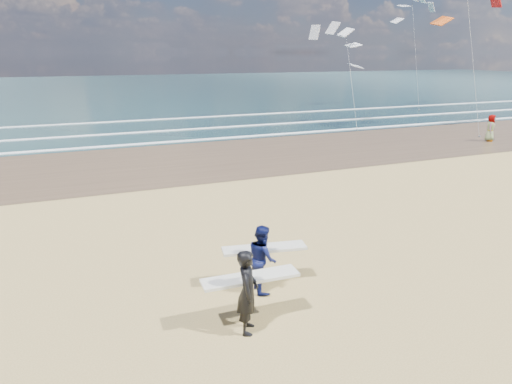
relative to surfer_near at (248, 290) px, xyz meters
name	(u,v)px	position (x,y,z in m)	size (l,w,h in m)	color
wet_sand_strip	(413,138)	(19.36, 17.58, -0.97)	(220.00, 12.00, 0.01)	brown
ocean	(205,87)	(19.36, 71.58, -0.96)	(220.00, 100.00, 0.02)	#183235
foam_breakers	(337,119)	(19.36, 27.68, -0.92)	(220.00, 11.70, 0.05)	white
surfer_near	(248,290)	(0.00, 0.00, 0.00)	(2.22, 1.06, 1.91)	black
surfer_far	(263,257)	(0.99, 1.56, -0.09)	(2.26, 1.26, 1.76)	#0C1348
beachgoer_0	(491,128)	(23.47, 14.70, -0.06)	(0.89, 0.58, 1.82)	#51453B
kite_0	(471,40)	(24.77, 18.65, 5.75)	(6.29, 4.79, 11.85)	slate
kite_1	(350,66)	(18.25, 24.49, 3.81)	(5.78, 4.74, 8.59)	slate
kite_5	(415,43)	(32.01, 33.23, 5.85)	(5.64, 4.72, 12.53)	slate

